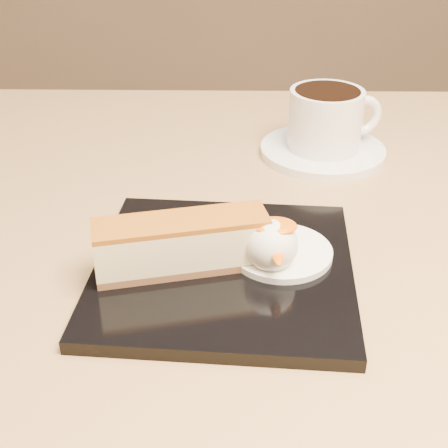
{
  "coord_description": "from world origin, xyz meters",
  "views": [
    {
      "loc": [
        -0.02,
        -0.53,
        1.04
      ],
      "look_at": [
        -0.03,
        -0.07,
        0.76
      ],
      "focal_mm": 50.0,
      "sensor_mm": 36.0,
      "label": 1
    }
  ],
  "objects_px": {
    "dessert_plate": "(224,270)",
    "saucer": "(323,151)",
    "table": "(254,344)",
    "cheesecake": "(182,244)",
    "ice_cream_scoop": "(272,245)",
    "coffee_cup": "(327,118)"
  },
  "relations": [
    {
      "from": "cheesecake",
      "to": "ice_cream_scoop",
      "type": "xyz_separation_m",
      "value": [
        0.07,
        -0.0,
        -0.0
      ]
    },
    {
      "from": "table",
      "to": "saucer",
      "type": "bearing_deg",
      "value": 63.35
    },
    {
      "from": "saucer",
      "to": "table",
      "type": "bearing_deg",
      "value": -116.65
    },
    {
      "from": "table",
      "to": "ice_cream_scoop",
      "type": "xyz_separation_m",
      "value": [
        0.01,
        -0.09,
        0.19
      ]
    },
    {
      "from": "cheesecake",
      "to": "saucer",
      "type": "relative_size",
      "value": 1.0
    },
    {
      "from": "table",
      "to": "coffee_cup",
      "type": "distance_m",
      "value": 0.28
    },
    {
      "from": "cheesecake",
      "to": "saucer",
      "type": "xyz_separation_m",
      "value": [
        0.15,
        0.26,
        -0.03
      ]
    },
    {
      "from": "ice_cream_scoop",
      "to": "saucer",
      "type": "relative_size",
      "value": 0.3
    },
    {
      "from": "table",
      "to": "cheesecake",
      "type": "height_order",
      "value": "cheesecake"
    },
    {
      "from": "dessert_plate",
      "to": "table",
      "type": "bearing_deg",
      "value": 69.69
    },
    {
      "from": "dessert_plate",
      "to": "coffee_cup",
      "type": "xyz_separation_m",
      "value": [
        0.12,
        0.25,
        0.04
      ]
    },
    {
      "from": "coffee_cup",
      "to": "ice_cream_scoop",
      "type": "bearing_deg",
      "value": -123.19
    },
    {
      "from": "table",
      "to": "coffee_cup",
      "type": "relative_size",
      "value": 6.98
    },
    {
      "from": "table",
      "to": "cheesecake",
      "type": "xyz_separation_m",
      "value": [
        -0.07,
        -0.09,
        0.19
      ]
    },
    {
      "from": "dessert_plate",
      "to": "saucer",
      "type": "height_order",
      "value": "dessert_plate"
    },
    {
      "from": "saucer",
      "to": "coffee_cup",
      "type": "distance_m",
      "value": 0.04
    },
    {
      "from": "table",
      "to": "cheesecake",
      "type": "bearing_deg",
      "value": -126.18
    },
    {
      "from": "cheesecake",
      "to": "table",
      "type": "bearing_deg",
      "value": 40.52
    },
    {
      "from": "dessert_plate",
      "to": "cheesecake",
      "type": "bearing_deg",
      "value": -171.87
    },
    {
      "from": "table",
      "to": "dessert_plate",
      "type": "relative_size",
      "value": 3.64
    },
    {
      "from": "table",
      "to": "ice_cream_scoop",
      "type": "distance_m",
      "value": 0.21
    },
    {
      "from": "dessert_plate",
      "to": "cheesecake",
      "type": "distance_m",
      "value": 0.05
    }
  ]
}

